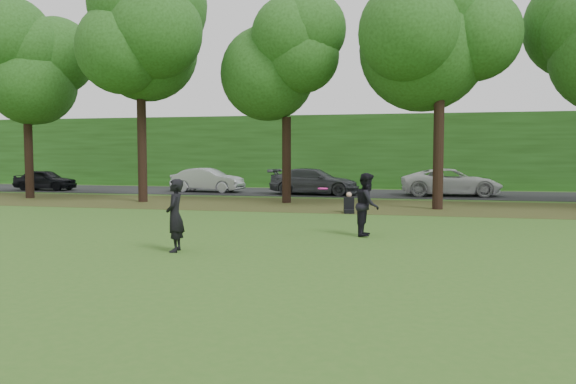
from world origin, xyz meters
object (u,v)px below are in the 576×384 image
object	(u,v)px
player_left	(175,215)
seated_person	(349,205)
player_right	(367,204)
frisbee	(323,188)

from	to	relation	value
player_left	seated_person	distance (m)	10.30
player_left	player_right	xyz separation A→B (m)	(4.33, 3.70, 0.03)
player_left	frisbee	xyz separation A→B (m)	(3.19, 2.69, 0.54)
player_left	player_right	size ratio (longest dim) A/B	0.97
player_right	frisbee	size ratio (longest dim) A/B	4.94
player_right	seated_person	distance (m)	6.26
player_right	frisbee	xyz separation A→B (m)	(-1.14, -1.01, 0.51)
frisbee	player_right	bearing A→B (deg)	41.53
player_left	seated_person	xyz separation A→B (m)	(3.08, 9.81, -0.58)
frisbee	seated_person	world-z (taller)	frisbee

